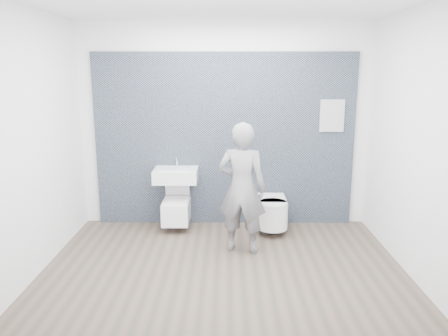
{
  "coord_description": "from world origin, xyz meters",
  "views": [
    {
      "loc": [
        0.04,
        -4.55,
        2.16
      ],
      "look_at": [
        0.0,
        0.6,
        1.0
      ],
      "focal_mm": 35.0,
      "sensor_mm": 36.0,
      "label": 1
    }
  ],
  "objects_px": {
    "toilet_square": "(176,209)",
    "visitor": "(242,188)",
    "washbasin": "(176,175)",
    "toilet_rounded": "(272,212)"
  },
  "relations": [
    {
      "from": "toilet_rounded",
      "to": "visitor",
      "type": "xyz_separation_m",
      "value": [
        -0.43,
        -0.65,
        0.51
      ]
    },
    {
      "from": "washbasin",
      "to": "toilet_square",
      "type": "xyz_separation_m",
      "value": [
        -0.0,
        -0.03,
        -0.48
      ]
    },
    {
      "from": "washbasin",
      "to": "toilet_rounded",
      "type": "distance_m",
      "value": 1.4
    },
    {
      "from": "washbasin",
      "to": "visitor",
      "type": "distance_m",
      "value": 1.17
    },
    {
      "from": "washbasin",
      "to": "toilet_square",
      "type": "relative_size",
      "value": 0.85
    },
    {
      "from": "toilet_rounded",
      "to": "visitor",
      "type": "relative_size",
      "value": 0.43
    },
    {
      "from": "washbasin",
      "to": "toilet_square",
      "type": "distance_m",
      "value": 0.48
    },
    {
      "from": "washbasin",
      "to": "toilet_rounded",
      "type": "xyz_separation_m",
      "value": [
        1.3,
        -0.12,
        -0.49
      ]
    },
    {
      "from": "toilet_square",
      "to": "visitor",
      "type": "relative_size",
      "value": 0.44
    },
    {
      "from": "visitor",
      "to": "washbasin",
      "type": "bearing_deg",
      "value": -27.89
    }
  ]
}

